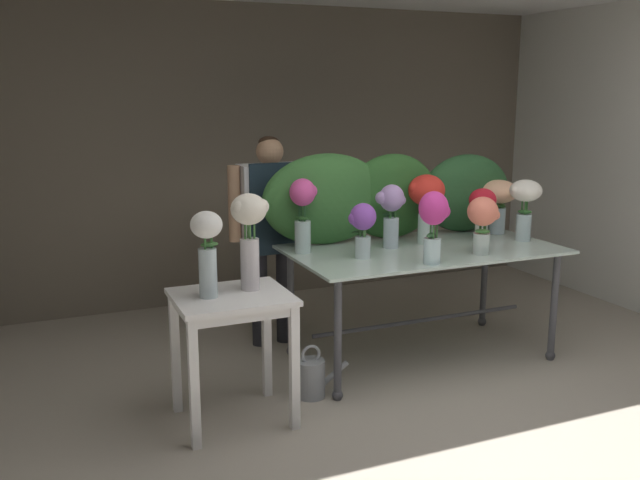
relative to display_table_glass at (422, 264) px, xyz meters
The scene contains 18 objects.
ground_plane 0.82m from the display_table_glass, 146.61° to the left, with size 7.71×7.71×0.00m, color #9E9384.
wall_back 2.12m from the display_table_glass, 100.37° to the left, with size 5.41×0.12×2.63m, color #706656.
display_table_glass is the anchor object (origin of this frame).
side_table_white 1.56m from the display_table_glass, 164.70° to the right, with size 0.65×0.56×0.76m.
florist 1.15m from the display_table_glass, 141.70° to the left, with size 0.64×0.24×1.57m.
foliage_backdrop 0.58m from the display_table_glass, 93.97° to the left, with size 2.05×0.30×0.65m.
vase_violet_ranunculus 0.63m from the display_table_glass, 169.47° to the right, with size 0.19×0.17×0.37m.
vase_lilac_anemones 0.44m from the display_table_glass, 154.87° to the left, with size 0.21×0.17×0.45m.
vase_coral_carnations 0.54m from the display_table_glass, 49.84° to the right, with size 0.22×0.21×0.39m.
vase_fuchsia_snapdragons 0.94m from the display_table_glass, 166.24° to the left, with size 0.19×0.18×0.51m.
vase_crimson_peonies 0.64m from the display_table_glass, ahead, with size 0.23×0.20×0.39m.
vase_ivory_freesia 0.90m from the display_table_glass, ahead, with size 0.24×0.23×0.45m.
vase_scarlet_hydrangea 0.47m from the display_table_glass, 54.66° to the left, with size 0.27×0.26×0.50m.
vase_magenta_roses 0.60m from the display_table_glass, 113.91° to the right, with size 0.20×0.19×0.46m.
vase_peach_lilies 0.91m from the display_table_glass, 15.36° to the left, with size 0.30×0.28×0.41m.
vase_white_roses_tall 1.72m from the display_table_glass, 165.87° to the right, with size 0.18×0.18×0.49m.
vase_cream_lisianthus_tall 1.48m from the display_table_glass, 165.42° to the right, with size 0.22×0.21×0.56m.
watering_can 1.17m from the display_table_glass, 162.81° to the right, with size 0.35×0.18×0.34m.
Camera 1 is at (-2.16, -2.56, 1.90)m, focal length 39.02 mm.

